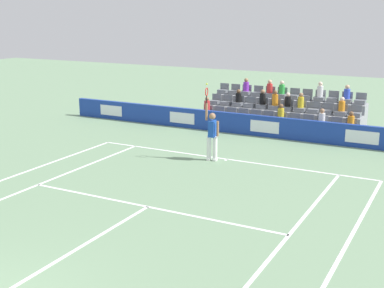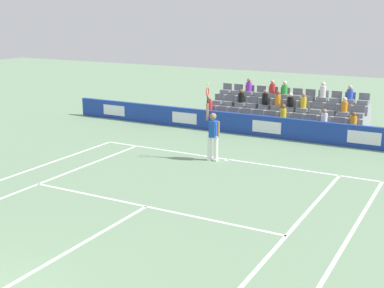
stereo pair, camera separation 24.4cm
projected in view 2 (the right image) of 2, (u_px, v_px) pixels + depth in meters
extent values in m
cube|color=white|center=(228.00, 159.00, 19.32)|extent=(10.97, 0.10, 0.01)
cube|color=white|center=(146.00, 206.00, 14.65)|extent=(8.23, 0.10, 0.01)
cube|color=white|center=(69.00, 251.00, 11.93)|extent=(0.10, 6.40, 0.01)
cube|color=white|center=(28.00, 188.00, 16.18)|extent=(0.10, 11.89, 0.01)
cube|color=white|center=(280.00, 243.00, 12.35)|extent=(0.10, 11.89, 0.01)
cube|color=white|center=(338.00, 255.00, 11.72)|extent=(0.10, 11.89, 0.01)
cube|color=white|center=(227.00, 160.00, 19.23)|extent=(0.10, 0.20, 0.01)
cube|color=#193899|center=(267.00, 127.00, 22.68)|extent=(20.58, 0.20, 0.92)
cube|color=white|center=(364.00, 138.00, 20.67)|extent=(1.32, 0.01, 0.51)
cube|color=white|center=(267.00, 127.00, 22.58)|extent=(1.32, 0.01, 0.51)
cube|color=white|center=(184.00, 118.00, 24.50)|extent=(1.32, 0.01, 0.51)
cube|color=white|center=(114.00, 110.00, 26.41)|extent=(1.32, 0.01, 0.51)
cylinder|color=white|center=(216.00, 149.00, 19.05)|extent=(0.16, 0.16, 0.90)
cylinder|color=white|center=(210.00, 148.00, 19.13)|extent=(0.16, 0.16, 0.90)
cube|color=white|center=(216.00, 160.00, 19.15)|extent=(0.16, 0.28, 0.08)
cube|color=white|center=(210.00, 159.00, 19.23)|extent=(0.16, 0.28, 0.08)
cube|color=#1947B2|center=(213.00, 129.00, 18.90)|extent=(0.27, 0.39, 0.60)
sphere|color=#9E7251|center=(213.00, 116.00, 18.79)|extent=(0.24, 0.24, 0.24)
cylinder|color=#9E7251|center=(207.00, 112.00, 18.82)|extent=(0.09, 0.09, 0.62)
cylinder|color=#9E7251|center=(218.00, 129.00, 18.78)|extent=(0.09, 0.09, 0.56)
cylinder|color=black|center=(207.00, 100.00, 18.71)|extent=(0.04, 0.04, 0.28)
torus|color=red|center=(207.00, 92.00, 18.64)|extent=(0.08, 0.31, 0.31)
sphere|color=#D1E533|center=(208.00, 84.00, 18.57)|extent=(0.07, 0.07, 0.07)
cube|color=gray|center=(276.00, 127.00, 23.65)|extent=(7.44, 0.95, 0.42)
cube|color=slate|center=(352.00, 129.00, 21.99)|extent=(0.48, 0.44, 0.20)
cube|color=slate|center=(354.00, 122.00, 22.10)|extent=(0.48, 0.04, 0.30)
cube|color=slate|center=(338.00, 127.00, 22.28)|extent=(0.48, 0.44, 0.20)
cube|color=slate|center=(339.00, 121.00, 22.39)|extent=(0.48, 0.04, 0.30)
cube|color=slate|center=(323.00, 126.00, 22.57)|extent=(0.48, 0.44, 0.20)
cube|color=slate|center=(325.00, 119.00, 22.68)|extent=(0.48, 0.04, 0.30)
cube|color=slate|center=(309.00, 124.00, 22.86)|extent=(0.48, 0.44, 0.20)
cube|color=slate|center=(311.00, 118.00, 22.96)|extent=(0.48, 0.04, 0.30)
cube|color=slate|center=(296.00, 123.00, 23.14)|extent=(0.48, 0.44, 0.20)
cube|color=slate|center=(297.00, 117.00, 23.25)|extent=(0.48, 0.04, 0.30)
cube|color=slate|center=(282.00, 121.00, 23.43)|extent=(0.48, 0.44, 0.20)
cube|color=slate|center=(284.00, 115.00, 23.54)|extent=(0.48, 0.04, 0.30)
cube|color=slate|center=(269.00, 120.00, 23.72)|extent=(0.48, 0.44, 0.20)
cube|color=slate|center=(271.00, 114.00, 23.83)|extent=(0.48, 0.04, 0.30)
cube|color=slate|center=(257.00, 119.00, 24.01)|extent=(0.48, 0.44, 0.20)
cube|color=slate|center=(259.00, 113.00, 24.12)|extent=(0.48, 0.04, 0.30)
cube|color=slate|center=(244.00, 118.00, 24.30)|extent=(0.48, 0.44, 0.20)
cube|color=slate|center=(246.00, 112.00, 24.40)|extent=(0.48, 0.04, 0.30)
cube|color=slate|center=(232.00, 116.00, 24.58)|extent=(0.48, 0.44, 0.20)
cube|color=slate|center=(234.00, 110.00, 24.69)|extent=(0.48, 0.04, 0.30)
cube|color=slate|center=(221.00, 115.00, 24.87)|extent=(0.48, 0.44, 0.20)
cube|color=slate|center=(222.00, 109.00, 24.98)|extent=(0.48, 0.04, 0.30)
cube|color=slate|center=(209.00, 114.00, 25.16)|extent=(0.48, 0.44, 0.20)
cube|color=slate|center=(211.00, 108.00, 25.27)|extent=(0.48, 0.04, 0.30)
cube|color=gray|center=(283.00, 119.00, 24.41)|extent=(7.44, 0.95, 0.84)
cube|color=slate|center=(358.00, 115.00, 22.69)|extent=(0.48, 0.44, 0.20)
cube|color=slate|center=(359.00, 109.00, 22.80)|extent=(0.48, 0.04, 0.30)
cube|color=slate|center=(344.00, 114.00, 22.98)|extent=(0.48, 0.44, 0.20)
cube|color=slate|center=(345.00, 108.00, 23.09)|extent=(0.48, 0.04, 0.30)
cube|color=slate|center=(330.00, 113.00, 23.27)|extent=(0.48, 0.44, 0.20)
cube|color=slate|center=(331.00, 106.00, 23.38)|extent=(0.48, 0.04, 0.30)
cube|color=slate|center=(316.00, 111.00, 23.56)|extent=(0.48, 0.44, 0.20)
cube|color=slate|center=(317.00, 105.00, 23.67)|extent=(0.48, 0.04, 0.30)
cube|color=slate|center=(303.00, 110.00, 23.85)|extent=(0.48, 0.44, 0.20)
cube|color=slate|center=(304.00, 104.00, 23.95)|extent=(0.48, 0.04, 0.30)
cube|color=slate|center=(290.00, 109.00, 24.14)|extent=(0.48, 0.44, 0.20)
cube|color=slate|center=(291.00, 103.00, 24.24)|extent=(0.48, 0.04, 0.30)
cube|color=slate|center=(277.00, 108.00, 24.42)|extent=(0.48, 0.44, 0.20)
cube|color=slate|center=(279.00, 102.00, 24.53)|extent=(0.48, 0.04, 0.30)
cube|color=slate|center=(265.00, 107.00, 24.71)|extent=(0.48, 0.44, 0.20)
cube|color=slate|center=(266.00, 101.00, 24.82)|extent=(0.48, 0.04, 0.30)
cube|color=slate|center=(252.00, 106.00, 25.00)|extent=(0.48, 0.44, 0.20)
cube|color=slate|center=(254.00, 100.00, 25.11)|extent=(0.48, 0.04, 0.30)
cube|color=slate|center=(241.00, 104.00, 25.29)|extent=(0.48, 0.44, 0.20)
cube|color=slate|center=(242.00, 99.00, 25.40)|extent=(0.48, 0.04, 0.30)
cube|color=slate|center=(229.00, 103.00, 25.58)|extent=(0.48, 0.44, 0.20)
cube|color=slate|center=(231.00, 98.00, 25.68)|extent=(0.48, 0.04, 0.30)
cube|color=slate|center=(218.00, 102.00, 25.86)|extent=(0.48, 0.44, 0.20)
cube|color=slate|center=(219.00, 97.00, 25.97)|extent=(0.48, 0.04, 0.30)
cube|color=gray|center=(289.00, 112.00, 25.16)|extent=(7.44, 0.95, 1.26)
cube|color=slate|center=(363.00, 102.00, 23.40)|extent=(0.48, 0.44, 0.20)
cube|color=slate|center=(364.00, 96.00, 23.51)|extent=(0.48, 0.04, 0.30)
cube|color=slate|center=(349.00, 101.00, 23.69)|extent=(0.48, 0.44, 0.20)
cube|color=slate|center=(350.00, 95.00, 23.79)|extent=(0.48, 0.04, 0.30)
cube|color=slate|center=(335.00, 100.00, 23.97)|extent=(0.48, 0.44, 0.20)
cube|color=slate|center=(337.00, 94.00, 24.08)|extent=(0.48, 0.04, 0.30)
cube|color=slate|center=(322.00, 99.00, 24.26)|extent=(0.48, 0.44, 0.20)
cube|color=slate|center=(324.00, 93.00, 24.37)|extent=(0.48, 0.04, 0.30)
cube|color=slate|center=(309.00, 98.00, 24.55)|extent=(0.48, 0.44, 0.20)
cube|color=slate|center=(311.00, 92.00, 24.66)|extent=(0.48, 0.04, 0.30)
cube|color=slate|center=(296.00, 97.00, 24.84)|extent=(0.48, 0.44, 0.20)
cube|color=slate|center=(298.00, 91.00, 24.95)|extent=(0.48, 0.04, 0.30)
cube|color=slate|center=(284.00, 96.00, 25.13)|extent=(0.48, 0.44, 0.20)
cube|color=slate|center=(286.00, 90.00, 25.23)|extent=(0.48, 0.04, 0.30)
cube|color=slate|center=(272.00, 95.00, 25.41)|extent=(0.48, 0.44, 0.20)
cube|color=slate|center=(273.00, 90.00, 25.52)|extent=(0.48, 0.04, 0.30)
cube|color=slate|center=(260.00, 94.00, 25.70)|extent=(0.48, 0.44, 0.20)
cube|color=slate|center=(262.00, 89.00, 25.81)|extent=(0.48, 0.04, 0.30)
cube|color=slate|center=(248.00, 93.00, 25.99)|extent=(0.48, 0.44, 0.20)
cube|color=slate|center=(250.00, 88.00, 26.10)|extent=(0.48, 0.04, 0.30)
cube|color=slate|center=(237.00, 92.00, 26.28)|extent=(0.48, 0.44, 0.20)
cube|color=slate|center=(239.00, 87.00, 26.39)|extent=(0.48, 0.04, 0.30)
cube|color=slate|center=(226.00, 92.00, 26.57)|extent=(0.48, 0.44, 0.20)
cube|color=slate|center=(228.00, 86.00, 26.68)|extent=(0.48, 0.04, 0.30)
cylinder|color=yellow|center=(283.00, 114.00, 23.39)|extent=(0.28, 0.28, 0.48)
sphere|color=brown|center=(283.00, 106.00, 23.31)|extent=(0.20, 0.20, 0.20)
cylinder|color=black|center=(290.00, 102.00, 24.10)|extent=(0.28, 0.28, 0.45)
sphere|color=beige|center=(291.00, 95.00, 24.02)|extent=(0.20, 0.20, 0.20)
cylinder|color=red|center=(210.00, 106.00, 25.11)|extent=(0.28, 0.28, 0.53)
sphere|color=#9E7251|center=(210.00, 99.00, 25.02)|extent=(0.20, 0.20, 0.20)
cylinder|color=black|center=(265.00, 99.00, 24.67)|extent=(0.28, 0.28, 0.51)
sphere|color=#9E7251|center=(265.00, 92.00, 24.58)|extent=(0.20, 0.20, 0.20)
cylinder|color=orange|center=(278.00, 100.00, 24.38)|extent=(0.28, 0.28, 0.51)
sphere|color=brown|center=(278.00, 93.00, 24.29)|extent=(0.20, 0.20, 0.20)
cylinder|color=blue|center=(350.00, 94.00, 23.65)|extent=(0.28, 0.28, 0.44)
sphere|color=#D3A884|center=(350.00, 87.00, 23.57)|extent=(0.20, 0.20, 0.20)
cylinder|color=white|center=(323.00, 92.00, 24.22)|extent=(0.28, 0.28, 0.50)
sphere|color=beige|center=(323.00, 84.00, 24.13)|extent=(0.20, 0.20, 0.20)
cylinder|color=purple|center=(249.00, 87.00, 25.95)|extent=(0.28, 0.28, 0.45)
sphere|color=#9E7251|center=(249.00, 80.00, 25.87)|extent=(0.20, 0.20, 0.20)
cylinder|color=green|center=(285.00, 89.00, 25.09)|extent=(0.28, 0.28, 0.44)
sphere|color=beige|center=(285.00, 83.00, 25.01)|extent=(0.20, 0.20, 0.20)
cylinder|color=red|center=(272.00, 89.00, 25.38)|extent=(0.28, 0.28, 0.44)
sphere|color=#D3A884|center=(273.00, 82.00, 25.30)|extent=(0.20, 0.20, 0.20)
cylinder|color=orange|center=(353.00, 121.00, 21.96)|extent=(0.28, 0.28, 0.42)
sphere|color=brown|center=(354.00, 114.00, 21.88)|extent=(0.20, 0.20, 0.20)
cylinder|color=orange|center=(344.00, 107.00, 22.95)|extent=(0.28, 0.28, 0.44)
sphere|color=beige|center=(345.00, 99.00, 22.87)|extent=(0.20, 0.20, 0.20)
cylinder|color=white|center=(324.00, 118.00, 22.53)|extent=(0.28, 0.28, 0.43)
sphere|color=#9E7251|center=(325.00, 111.00, 22.45)|extent=(0.20, 0.20, 0.20)
cylinder|color=yellow|center=(303.00, 103.00, 23.80)|extent=(0.28, 0.28, 0.49)
sphere|color=#9E7251|center=(304.00, 95.00, 23.72)|extent=(0.20, 0.20, 0.20)
cylinder|color=black|center=(241.00, 98.00, 25.25)|extent=(0.28, 0.28, 0.44)
sphere|color=brown|center=(241.00, 91.00, 25.17)|extent=(0.20, 0.20, 0.20)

